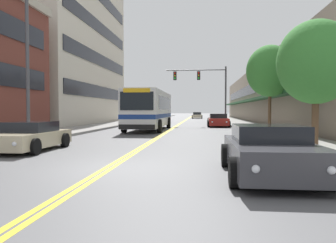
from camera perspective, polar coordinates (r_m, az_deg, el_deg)
ground_plane at (r=46.17m, az=2.59°, el=-0.07°), size 240.00×240.00×0.00m
sidewalk_left at (r=47.15m, az=-6.27°, el=0.07°), size 3.56×106.00×0.17m
sidewalk_right at (r=46.32m, az=11.62°, el=0.01°), size 3.56×106.00×0.17m
centre_line at (r=46.17m, az=2.59°, el=-0.06°), size 0.34×106.00×0.01m
office_tower_left at (r=43.58m, az=-19.59°, el=17.27°), size 12.08×23.18×26.45m
storefront_row_right at (r=47.31m, az=18.92°, el=4.28°), size 9.10×68.00×7.27m
city_bus at (r=27.70m, az=-3.19°, el=2.29°), size 2.91×11.04×3.20m
car_beige_parked_left_near at (r=14.68m, az=-22.96°, el=-2.47°), size 2.12×4.41×1.19m
car_charcoal_parked_left_far at (r=41.11m, az=-4.04°, el=0.48°), size 2.14×4.45×1.26m
car_dark_grey_parked_right_foreground at (r=8.65m, az=17.19°, el=-5.08°), size 2.20×4.42×1.29m
car_black_parked_right_mid at (r=39.86m, az=8.38°, el=0.41°), size 2.02×4.52×1.21m
car_red_parked_right_far at (r=33.11m, az=8.75°, el=0.15°), size 2.17×4.22×1.31m
car_champagne_moving_lead at (r=65.39m, az=5.10°, el=1.05°), size 2.08×4.78×1.25m
traffic_signal_mast at (r=35.65m, az=6.41°, el=6.60°), size 6.50×0.38×6.33m
street_lamp_left_near at (r=16.68m, az=-22.68°, el=14.15°), size 1.87×0.28×9.01m
street_tree_right_near at (r=13.45m, az=24.37°, el=9.37°), size 2.83×2.83×4.83m
street_tree_right_mid at (r=24.51m, az=17.35°, el=8.38°), size 3.32×3.32×6.09m
fire_hydrant at (r=16.35m, az=17.49°, el=-1.96°), size 0.29×0.21×0.79m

